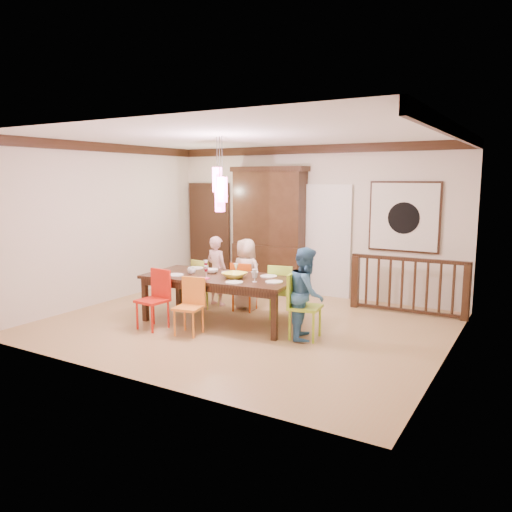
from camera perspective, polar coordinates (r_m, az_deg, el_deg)
The scene contains 37 objects.
floor at distance 7.91m, azimuth -1.32°, elevation -7.81°, with size 6.00×6.00×0.00m, color #AB8552.
ceiling at distance 7.61m, azimuth -1.40°, elevation 13.61°, with size 6.00×6.00×0.00m, color white.
wall_back at distance 9.83m, azimuth 6.34°, elevation 4.02°, with size 6.00×6.00×0.00m, color beige.
wall_left at distance 9.54m, azimuth -16.90°, elevation 3.55°, with size 5.00×5.00×0.00m, color beige.
wall_right at distance 6.58m, azimuth 21.48°, elevation 1.09°, with size 5.00×5.00×0.00m, color beige.
crown_molding at distance 7.60m, azimuth -1.40°, elevation 13.01°, with size 6.00×5.00×0.16m, color black, non-canonical shape.
panel_door at distance 11.02m, azimuth -5.28°, elevation 2.46°, with size 1.04×0.07×2.24m, color black.
white_doorway at distance 9.71m, azimuth 8.10°, elevation 1.55°, with size 0.97×0.05×2.22m, color silver.
painting at distance 9.20m, azimuth 16.57°, elevation 4.31°, with size 1.25×0.06×1.25m.
pendant_cluster at distance 7.73m, azimuth -4.15°, elevation 7.63°, with size 0.27×0.21×1.14m.
dining_table at distance 7.89m, azimuth -4.04°, elevation -2.80°, with size 2.50×1.29×0.75m.
chair_far_left at distance 8.92m, azimuth -5.66°, elevation -2.70°, with size 0.43×0.43×0.85m.
chair_far_mid at distance 8.63m, azimuth -1.30°, elevation -3.06°, with size 0.44×0.44×0.85m.
chair_far_right at distance 8.15m, azimuth 3.12°, elevation -3.60°, with size 0.48×0.48×0.90m.
chair_near_left at distance 7.73m, azimuth -11.78°, elevation -4.46°, with size 0.44×0.44×0.90m.
chair_near_mid at distance 7.36m, azimuth -7.73°, elevation -5.33°, with size 0.43×0.43×0.83m.
chair_end_right at distance 7.14m, azimuth 5.66°, elevation -5.21°, with size 0.48×0.48×0.94m.
china_hutch at distance 10.04m, azimuth 1.51°, elevation 3.04°, with size 1.59×0.46×2.50m.
balustrade at distance 8.80m, azimuth 17.00°, elevation -3.14°, with size 1.95×0.15×0.96m.
person_far_left at distance 9.00m, azimuth -4.50°, elevation -1.69°, with size 0.46×0.30×1.25m, color #FCC0C6.
person_far_mid at distance 8.70m, azimuth -1.15°, elevation -2.07°, with size 0.61×0.39×1.24m, color beige.
person_end_right at distance 7.13m, azimuth 5.78°, elevation -4.25°, with size 0.64×0.50×1.31m, color teal.
serving_bowl at distance 7.68m, azimuth -2.45°, elevation -2.22°, with size 0.35×0.35×0.09m, color #EAE742.
small_bowl at distance 8.13m, azimuth -5.07°, elevation -1.72°, with size 0.21×0.21×0.07m, color white.
cup_left at distance 8.07m, azimuth -7.37°, elevation -1.70°, with size 0.13×0.13×0.10m, color silver.
cup_right at distance 7.68m, azimuth -0.15°, elevation -2.16°, with size 0.11×0.11×0.10m, color silver.
plate_far_left at distance 8.59m, azimuth -6.89°, elevation -1.34°, with size 0.26×0.26×0.01m, color white.
plate_far_mid at distance 8.11m, azimuth -3.08°, elevation -1.90°, with size 0.26×0.26×0.01m, color white.
plate_far_right at distance 7.80m, azimuth 1.47°, elevation -2.32°, with size 0.26×0.26×0.01m, color white.
plate_near_left at distance 8.00m, azimuth -9.22°, elevation -2.15°, with size 0.26×0.26×0.01m, color white.
plate_near_mid at distance 7.34m, azimuth -2.51°, elevation -3.03°, with size 0.26×0.26×0.01m, color white.
plate_end_right at distance 7.38m, azimuth 2.08°, elevation -2.97°, with size 0.26×0.26×0.01m, color white.
wine_glass_a at distance 8.26m, azimuth -5.75°, elevation -1.12°, with size 0.08×0.08×0.19m, color #590C19, non-canonical shape.
wine_glass_b at distance 7.90m, azimuth -2.29°, elevation -1.53°, with size 0.08×0.08×0.19m, color silver, non-canonical shape.
wine_glass_c at distance 7.71m, azimuth -5.71°, elevation -1.84°, with size 0.08×0.08×0.19m, color #590C19, non-canonical shape.
wine_glass_d at distance 7.39m, azimuth -0.16°, elevation -2.26°, with size 0.08×0.08×0.19m, color silver, non-canonical shape.
napkin at distance 7.66m, azimuth -6.11°, elevation -2.57°, with size 0.18×0.14×0.01m, color #D83359.
Camera 1 is at (3.99, -6.45, 2.26)m, focal length 35.00 mm.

